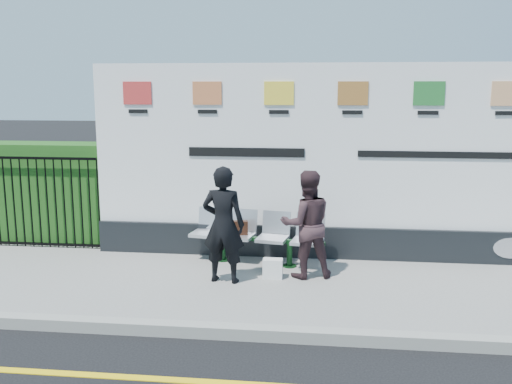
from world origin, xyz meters
TOP-DOWN VIEW (x-y plane):
  - pavement at (0.00, 2.50)m, footprint 14.00×3.00m
  - kerb at (0.00, 1.00)m, footprint 14.00×0.18m
  - billboard at (0.50, 3.85)m, footprint 8.00×0.30m
  - hedge at (-4.58, 4.30)m, footprint 2.35×0.70m
  - railing at (-4.58, 3.85)m, footprint 2.05×0.06m
  - bench at (-0.91, 3.36)m, footprint 2.08×0.88m
  - woman_left at (-1.25, 2.51)m, footprint 0.62×0.44m
  - woman_right at (-0.13, 2.85)m, footprint 0.86×0.74m
  - handbag_brown at (-1.17, 3.41)m, footprint 0.28×0.16m
  - carrier_bag_white at (-0.59, 2.72)m, footprint 0.27×0.16m

SIDE VIEW (x-z plane):
  - pavement at x=0.00m, z-range 0.00..0.12m
  - kerb at x=0.00m, z-range 0.00..0.14m
  - carrier_bag_white at x=-0.59m, z-range 0.12..0.39m
  - bench at x=-0.91m, z-range 0.12..0.55m
  - handbag_brown at x=-1.17m, z-range 0.55..0.76m
  - woman_right at x=-0.13m, z-range 0.12..1.64m
  - railing at x=-4.58m, z-range 0.12..1.66m
  - woman_left at x=-1.25m, z-range 0.12..1.73m
  - hedge at x=-4.58m, z-range 0.12..1.82m
  - billboard at x=0.50m, z-range -0.08..2.92m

